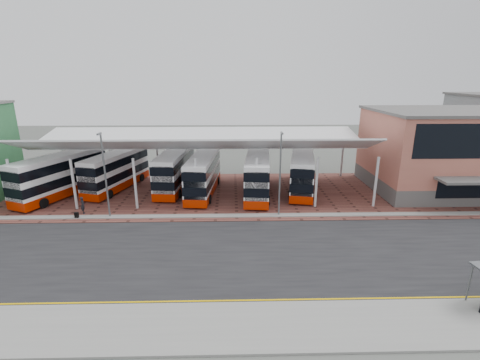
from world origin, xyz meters
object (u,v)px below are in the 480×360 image
Objects in this scene: bus_2 at (175,170)px; pedestrian at (83,205)px; bus_1 at (116,171)px; bus_3 at (203,175)px; bus_5 at (302,172)px; bus_0 at (61,176)px; bus_4 at (258,175)px; terminal at (454,150)px.

bus_2 is 10.98m from pedestrian.
pedestrian is at bearing -130.37° from bus_2.
bus_1 is 0.97× the size of bus_2.
bus_1 is at bearing 174.87° from bus_3.
bus_1 is 21.55m from bus_5.
bus_5 is at bearing 25.63° from bus_0.
bus_4 is at bearing 1.04° from bus_3.
bus_4 is (21.62, 0.00, -0.07)m from bus_0.
bus_1 is at bearing -175.22° from bus_2.
bus_3 is at bearing 5.78° from bus_1.
bus_0 is at bearing -178.26° from terminal.
bus_0 reaches higher than bus_3.
bus_4 is at bearing -8.98° from bus_2.
bus_3 reaches higher than pedestrian.
bus_1 is at bearing -171.73° from bus_5.
bus_5 is at bearing -179.58° from terminal.
pedestrian is at bearing -157.39° from bus_4.
bus_3 is at bearing 24.78° from bus_0.
bus_0 is (-44.20, -1.34, -2.30)m from terminal.
bus_0 is 1.06× the size of bus_1.
bus_3 is 12.67m from pedestrian.
bus_3 is at bearing -178.27° from terminal.
bus_0 reaches higher than pedestrian.
bus_1 is 16.51m from bus_4.
bus_4 is (16.34, -2.39, 0.09)m from bus_1.
terminal reaches higher than bus_1.
terminal is 1.67× the size of bus_4.
bus_0 is at bearing -139.25° from bus_1.
bus_4 is (-22.58, -1.34, -2.38)m from terminal.
terminal is 11.02× the size of pedestrian.
bus_5 is at bearing 18.72° from bus_4.
bus_0 is at bearing -163.93° from bus_2.
bus_3 is (-28.65, -0.87, -2.45)m from terminal.
bus_2 is 1.01× the size of bus_5.
bus_2 is at bearing 156.67° from bus_3.
bus_0 is 7.00m from pedestrian.
bus_2 is 0.99× the size of bus_4.
bus_4 is 6.61× the size of pedestrian.
bus_3 is 6.41× the size of pedestrian.
bus_2 is 1.02× the size of bus_3.
terminal is at bearing 3.15° from bus_2.
bus_4 is at bearing 8.04° from bus_1.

